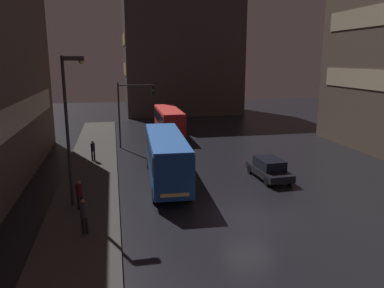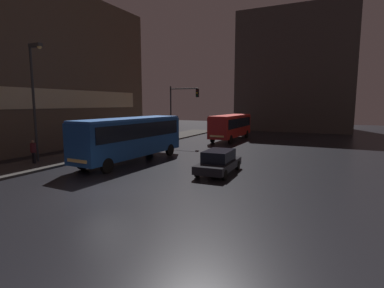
# 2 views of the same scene
# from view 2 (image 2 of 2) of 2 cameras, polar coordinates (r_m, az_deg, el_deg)

# --- Properties ---
(ground_plane) EXTENTS (120.00, 120.00, 0.00)m
(ground_plane) POSITION_cam_2_polar(r_m,az_deg,el_deg) (16.21, -16.46, -8.72)
(ground_plane) COLOR black
(sidewalk_left) EXTENTS (4.00, 48.00, 0.15)m
(sidewalk_left) POSITION_cam_2_polar(r_m,az_deg,el_deg) (29.36, -16.48, -1.25)
(sidewalk_left) COLOR #3D3A38
(sidewalk_left) RESTS_ON ground
(building_left_tower) EXTENTS (10.07, 28.52, 15.64)m
(building_left_tower) POSITION_cam_2_polar(r_m,az_deg,el_deg) (34.98, -30.61, 12.12)
(building_left_tower) COLOR brown
(building_left_tower) RESTS_ON ground
(building_far_backdrop) EXTENTS (18.07, 12.00, 19.29)m
(building_far_backdrop) POSITION_cam_2_polar(r_m,az_deg,el_deg) (55.34, 19.16, 12.66)
(building_far_backdrop) COLOR #383333
(building_far_backdrop) RESTS_ON ground
(bus_near) EXTENTS (2.91, 10.50, 3.40)m
(bus_near) POSITION_cam_2_polar(r_m,az_deg,el_deg) (23.47, -11.55, 1.70)
(bus_near) COLOR #194793
(bus_near) RESTS_ON ground
(bus_far) EXTENTS (2.46, 9.45, 3.09)m
(bus_far) POSITION_cam_2_polar(r_m,az_deg,el_deg) (36.98, 7.42, 3.66)
(bus_far) COLOR #AD1E19
(bus_far) RESTS_ON ground
(car_taxi) EXTENTS (2.06, 4.51, 1.51)m
(car_taxi) POSITION_cam_2_polar(r_m,az_deg,el_deg) (19.42, 5.10, -3.37)
(car_taxi) COLOR black
(car_taxi) RESTS_ON ground
(pedestrian_mid) EXTENTS (0.45, 0.45, 1.74)m
(pedestrian_mid) POSITION_cam_2_polar(r_m,az_deg,el_deg) (31.97, -12.10, 1.61)
(pedestrian_mid) COLOR black
(pedestrian_mid) RESTS_ON sidewalk_left
(pedestrian_far) EXTENTS (0.55, 0.55, 1.71)m
(pedestrian_far) POSITION_cam_2_polar(r_m,az_deg,el_deg) (24.63, -27.99, -0.93)
(pedestrian_far) COLOR black
(pedestrian_far) RESTS_ON sidewalk_left
(traffic_light_main) EXTENTS (3.58, 0.35, 6.42)m
(traffic_light_main) POSITION_cam_2_polar(r_m,az_deg,el_deg) (33.99, -2.29, 7.50)
(traffic_light_main) COLOR #2D2D2D
(traffic_light_main) RESTS_ON ground
(street_lamp_sidewalk) EXTENTS (1.25, 0.36, 8.62)m
(street_lamp_sidewalk) POSITION_cam_2_polar(r_m,az_deg,el_deg) (25.06, -27.78, 9.73)
(street_lamp_sidewalk) COLOR #2D2D2D
(street_lamp_sidewalk) RESTS_ON sidewalk_left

